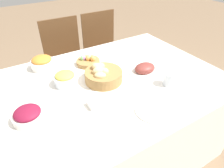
{
  "coord_description": "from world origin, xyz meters",
  "views": [
    {
      "loc": [
        -0.57,
        -1.02,
        1.57
      ],
      "look_at": [
        0.0,
        -0.09,
        0.8
      ],
      "focal_mm": 32.0,
      "sensor_mm": 36.0,
      "label": 1
    }
  ],
  "objects": [
    {
      "name": "dinner_plate",
      "position": [
        0.11,
        -0.4,
        0.77
      ],
      "size": [
        0.25,
        0.25,
        0.01
      ],
      "color": "silver",
      "rests_on": "dining_table"
    },
    {
      "name": "butter_dish",
      "position": [
        -0.16,
        -0.18,
        0.78
      ],
      "size": [
        0.12,
        0.07,
        0.03
      ],
      "color": "silver",
      "rests_on": "dining_table"
    },
    {
      "name": "pineapple_bowl",
      "position": [
        -0.25,
        0.13,
        0.81
      ],
      "size": [
        0.16,
        0.16,
        0.1
      ],
      "color": "silver",
      "rests_on": "dining_table"
    },
    {
      "name": "chair_far_center",
      "position": [
        0.04,
        0.95,
        0.51
      ],
      "size": [
        0.43,
        0.43,
        0.93
      ],
      "rotation": [
        0.0,
        0.0,
        -0.02
      ],
      "color": "brown",
      "rests_on": "ground"
    },
    {
      "name": "carrot_bowl",
      "position": [
        -0.32,
        0.43,
        0.81
      ],
      "size": [
        0.18,
        0.18,
        0.1
      ],
      "color": "silver",
      "rests_on": "dining_table"
    },
    {
      "name": "egg_basket",
      "position": [
        0.01,
        0.31,
        0.79
      ],
      "size": [
        0.19,
        0.19,
        0.08
      ],
      "color": "#9E7542",
      "rests_on": "dining_table"
    },
    {
      "name": "ground_plane",
      "position": [
        0.0,
        0.0,
        0.0
      ],
      "size": [
        12.0,
        12.0,
        0.0
      ],
      "primitive_type": "plane",
      "color": "#7F664C"
    },
    {
      "name": "fork",
      "position": [
        -0.04,
        -0.4,
        0.76
      ],
      "size": [
        0.02,
        0.17,
        0.0
      ],
      "rotation": [
        0.0,
        0.0,
        -0.04
      ],
      "color": "silver",
      "rests_on": "dining_table"
    },
    {
      "name": "bread_basket",
      "position": [
        -0.0,
        0.03,
        0.81
      ],
      "size": [
        0.27,
        0.27,
        0.12
      ],
      "color": "#9E7542",
      "rests_on": "dining_table"
    },
    {
      "name": "beet_salad_bowl",
      "position": [
        -0.55,
        -0.09,
        0.8
      ],
      "size": [
        0.17,
        0.17,
        0.08
      ],
      "color": "silver",
      "rests_on": "dining_table"
    },
    {
      "name": "dining_table",
      "position": [
        0.0,
        0.0,
        0.38
      ],
      "size": [
        1.72,
        1.17,
        0.76
      ],
      "color": "white",
      "rests_on": "ground"
    },
    {
      "name": "ham_platter",
      "position": [
        0.33,
        -0.03,
        0.79
      ],
      "size": [
        0.26,
        0.18,
        0.08
      ],
      "color": "silver",
      "rests_on": "dining_table"
    },
    {
      "name": "spoon",
      "position": [
        0.29,
        -0.4,
        0.76
      ],
      "size": [
        0.02,
        0.17,
        0.0
      ],
      "rotation": [
        0.0,
        0.0,
        0.04
      ],
      "color": "silver",
      "rests_on": "dining_table"
    },
    {
      "name": "drinking_cup",
      "position": [
        0.36,
        -0.25,
        0.81
      ],
      "size": [
        0.08,
        0.08,
        0.1
      ],
      "color": "silver",
      "rests_on": "dining_table"
    },
    {
      "name": "knife",
      "position": [
        0.26,
        -0.4,
        0.76
      ],
      "size": [
        0.02,
        0.17,
        0.0
      ],
      "rotation": [
        0.0,
        0.0,
        -0.04
      ],
      "color": "silver",
      "rests_on": "dining_table"
    },
    {
      "name": "chair_far_right",
      "position": [
        0.51,
        0.95,
        0.51
      ],
      "size": [
        0.43,
        0.43,
        0.93
      ],
      "rotation": [
        0.0,
        0.0,
        -0.02
      ],
      "color": "brown",
      "rests_on": "ground"
    }
  ]
}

